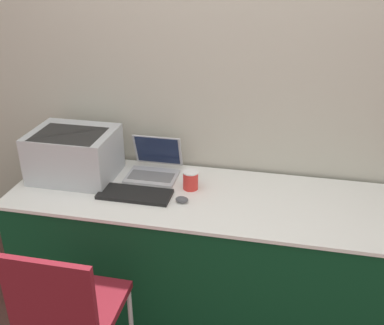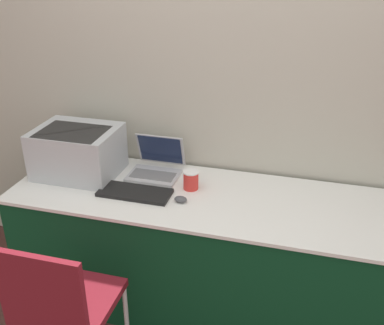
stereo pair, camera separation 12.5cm
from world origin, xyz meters
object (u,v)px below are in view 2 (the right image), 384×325
at_px(coffee_cup, 191,180).
at_px(laptop_left, 156,166).
at_px(mouse, 181,199).
at_px(printer, 77,150).
at_px(chair, 61,304).
at_px(external_keyboard, 135,193).

bearing_deg(coffee_cup, laptop_left, 153.44).
xyz_separation_m(laptop_left, mouse, (0.24, -0.29, -0.03)).
bearing_deg(printer, chair, -68.92).
height_order(laptop_left, external_keyboard, laptop_left).
xyz_separation_m(coffee_cup, chair, (-0.38, -0.82, -0.27)).
xyz_separation_m(printer, mouse, (0.69, -0.17, -0.14)).
distance_m(laptop_left, chair, 0.99).
height_order(printer, external_keyboard, printer).
bearing_deg(chair, laptop_left, 82.14).
bearing_deg(printer, external_keyboard, -20.22).
bearing_deg(external_keyboard, printer, 159.78).
bearing_deg(mouse, external_keyboard, 177.05).
height_order(printer, coffee_cup, printer).
distance_m(external_keyboard, chair, 0.72).
bearing_deg(external_keyboard, chair, -98.35).
xyz_separation_m(laptop_left, external_keyboard, (-0.03, -0.27, -0.04)).
distance_m(external_keyboard, mouse, 0.27).
bearing_deg(coffee_cup, external_keyboard, -152.90).
relative_size(coffee_cup, chair, 0.12).
bearing_deg(external_keyboard, coffee_cup, 27.10).
distance_m(laptop_left, external_keyboard, 0.28).
distance_m(coffee_cup, mouse, 0.16).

